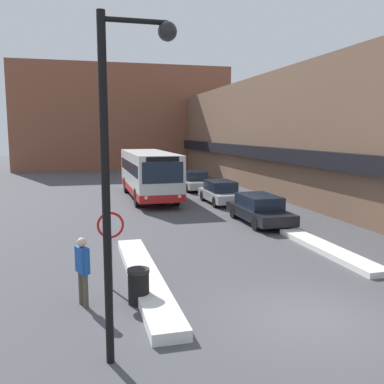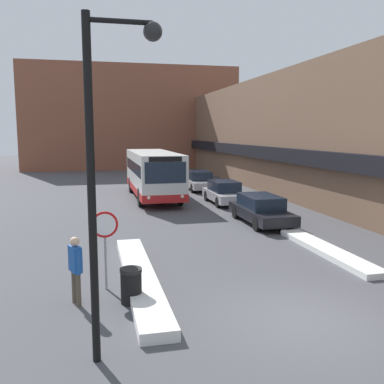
# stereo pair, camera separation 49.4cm
# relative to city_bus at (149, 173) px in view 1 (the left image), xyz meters

# --- Properties ---
(ground_plane) EXTENTS (160.00, 160.00, 0.00)m
(ground_plane) POSITION_rel_city_bus_xyz_m (0.89, -20.00, -1.75)
(ground_plane) COLOR #47474C
(building_row_right) EXTENTS (5.50, 60.00, 8.66)m
(building_row_right) POSITION_rel_city_bus_xyz_m (10.86, 4.00, 2.57)
(building_row_right) COLOR brown
(building_row_right) RESTS_ON ground_plane
(building_backdrop_far) EXTENTS (26.00, 8.00, 12.49)m
(building_backdrop_far) POSITION_rel_city_bus_xyz_m (0.89, 26.34, 4.49)
(building_backdrop_far) COLOR brown
(building_backdrop_far) RESTS_ON ground_plane
(snow_bank_left) EXTENTS (0.90, 8.17, 0.28)m
(snow_bank_left) POSITION_rel_city_bus_xyz_m (-2.71, -16.32, -1.61)
(snow_bank_left) COLOR silver
(snow_bank_left) RESTS_ON ground_plane
(snow_bank_right) EXTENTS (0.90, 6.17, 0.21)m
(snow_bank_right) POSITION_rel_city_bus_xyz_m (4.49, -14.85, -1.65)
(snow_bank_right) COLOR silver
(snow_bank_right) RESTS_ON ground_plane
(city_bus) EXTENTS (2.73, 10.49, 3.18)m
(city_bus) POSITION_rel_city_bus_xyz_m (0.00, 0.00, 0.00)
(city_bus) COLOR silver
(city_bus) RESTS_ON ground_plane
(parked_car_front) EXTENTS (1.86, 4.82, 1.41)m
(parked_car_front) POSITION_rel_city_bus_xyz_m (4.09, -9.35, -1.03)
(parked_car_front) COLOR black
(parked_car_front) RESTS_ON ground_plane
(parked_car_middle) EXTENTS (1.82, 4.34, 1.45)m
(parked_car_middle) POSITION_rel_city_bus_xyz_m (4.09, -3.24, -1.02)
(parked_car_middle) COLOR #B7B7BC
(parked_car_middle) RESTS_ON ground_plane
(parked_car_back) EXTENTS (1.90, 4.72, 1.48)m
(parked_car_back) POSITION_rel_city_bus_xyz_m (4.09, 3.49, -1.01)
(parked_car_back) COLOR #B7B7BC
(parked_car_back) RESTS_ON ground_plane
(stop_sign) EXTENTS (0.76, 0.08, 2.30)m
(stop_sign) POSITION_rel_city_bus_xyz_m (-3.72, -16.80, -0.09)
(stop_sign) COLOR gray
(stop_sign) RESTS_ON ground_plane
(street_lamp) EXTENTS (1.46, 0.36, 6.66)m
(street_lamp) POSITION_rel_city_bus_xyz_m (-3.77, -20.74, 2.35)
(street_lamp) COLOR black
(street_lamp) RESTS_ON ground_plane
(pedestrian) EXTENTS (0.38, 0.56, 1.83)m
(pedestrian) POSITION_rel_city_bus_xyz_m (-4.52, -17.74, -0.65)
(pedestrian) COLOR brown
(pedestrian) RESTS_ON ground_plane
(trash_bin) EXTENTS (0.59, 0.59, 0.95)m
(trash_bin) POSITION_rel_city_bus_xyz_m (-3.11, -17.96, -1.27)
(trash_bin) COLOR black
(trash_bin) RESTS_ON ground_plane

